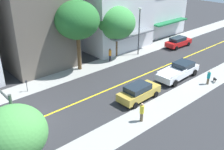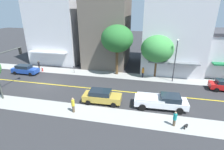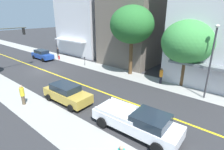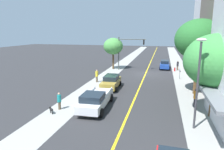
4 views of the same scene
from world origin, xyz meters
TOP-DOWN VIEW (x-y plane):
  - ground_plane at (0.00, 0.00)m, footprint 140.00×140.00m
  - sidewalk_left at (-6.13, 0.00)m, footprint 3.00×126.00m
  - road_centerline_stripe at (0.00, 0.00)m, footprint 0.20×126.00m
  - tan_rowhouse at (-12.81, 7.04)m, footprint 10.71×8.54m
  - corner_shop_building at (-12.79, 29.84)m, footprint 11.04×10.80m
  - street_tree_left_near at (-7.14, 16.92)m, footprint 5.37×5.37m
  - street_tree_right_corner at (-6.69, 10.20)m, footprint 5.44×5.44m
  - street_tree_left_far at (6.62, -3.34)m, footprint 3.74×3.74m
  - parking_meter at (-5.49, 2.47)m, footprint 0.12×0.18m
  - traffic_light_mast at (3.82, -2.85)m, footprint 5.19×0.32m
  - street_lamp at (-5.36, 19.71)m, footprint 0.70×0.36m
  - red_sedan_left_curb at (-3.50, 26.98)m, footprint 2.05×4.79m
  - gold_sedan_right_curb at (3.60, 10.27)m, footprint 2.22×4.84m
  - white_pickup_truck at (3.26, 17.62)m, footprint 2.52×6.18m
  - pedestrian_yellow_shirt at (6.41, 7.68)m, footprint 0.38×0.38m
  - pedestrian_teal_shirt at (6.52, 18.68)m, footprint 0.36×0.36m
  - pedestrian_orange_shirt at (-6.08, 14.86)m, footprint 0.38×0.38m
  - small_dog at (6.78, 19.76)m, footprint 0.68×0.61m

SIDE VIEW (x-z plane):
  - ground_plane at x=0.00m, z-range 0.00..0.00m
  - road_centerline_stripe at x=0.00m, z-range 0.00..0.00m
  - sidewalk_left at x=-6.13m, z-range 0.00..0.01m
  - small_dog at x=6.78m, z-range 0.09..0.65m
  - red_sedan_left_curb at x=-3.50m, z-range 0.03..1.63m
  - gold_sedan_right_curb at x=3.60m, z-range 0.03..1.70m
  - pedestrian_teal_shirt at x=6.52m, z-range 0.04..1.69m
  - parking_meter at x=-5.49m, z-range 0.21..1.53m
  - white_pickup_truck at x=3.26m, z-range 0.02..1.74m
  - pedestrian_yellow_shirt at x=6.41m, z-range 0.05..1.89m
  - pedestrian_orange_shirt at x=-6.08m, z-range 0.05..1.89m
  - corner_shop_building at x=-12.79m, z-range 0.01..7.53m
  - street_lamp at x=-5.36m, z-range 0.77..7.61m
  - traffic_light_mast at x=3.82m, z-range 1.09..7.33m
  - street_tree_left_far at x=6.62m, z-range 1.41..7.45m
  - street_tree_left_near at x=-7.14m, z-range 1.28..8.43m
  - street_tree_right_corner at x=-6.69m, z-range 2.00..10.69m
  - tan_rowhouse at x=-12.81m, z-range 0.02..14.15m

